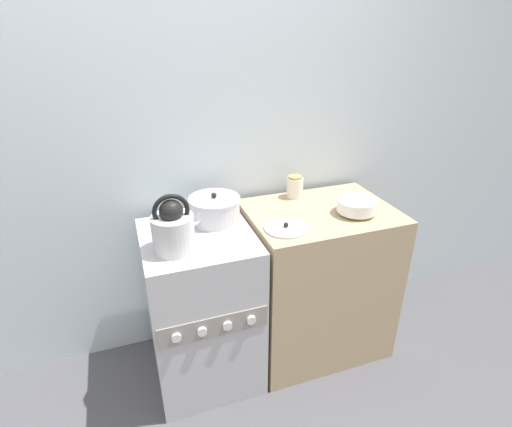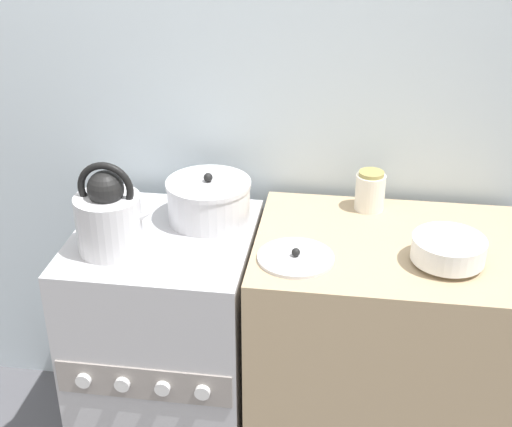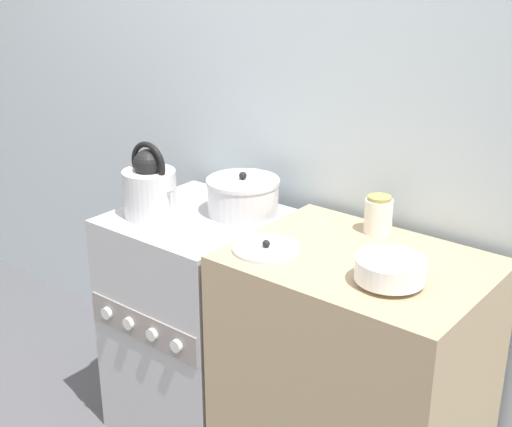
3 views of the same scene
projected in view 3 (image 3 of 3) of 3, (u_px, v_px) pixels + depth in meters
The scene contains 8 objects.
wall_back at pixel (260, 92), 2.66m from camera, with size 7.00×0.06×2.50m.
stove at pixel (199, 322), 2.69m from camera, with size 0.54×0.58×0.87m.
counter at pixel (353, 383), 2.31m from camera, with size 0.77×0.58×0.89m.
kettle at pixel (150, 187), 2.49m from camera, with size 0.23×0.19×0.27m.
cooking_pot at pixel (243, 196), 2.53m from camera, with size 0.26×0.26×0.16m.
enamel_bowl at pixel (390, 270), 1.98m from camera, with size 0.20×0.20×0.08m.
storage_jar at pixel (378, 215), 2.31m from camera, with size 0.09×0.09×0.13m.
loose_pot_lid at pixel (266, 248), 2.20m from camera, with size 0.21×0.21×0.03m.
Camera 3 is at (1.64, -1.43, 1.80)m, focal length 50.00 mm.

